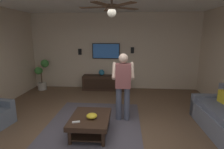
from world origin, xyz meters
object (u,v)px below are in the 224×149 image
object	(u,v)px
potted_plant_tall	(42,73)
wall_speaker_left	(132,50)
wall_speaker_right	(80,52)
media_console	(105,83)
bowl	(92,116)
remote_white	(76,122)
ceiling_fan	(111,8)
coffee_table	(90,121)
person_standing	(123,83)
tv	(106,51)
vase_round	(102,72)

from	to	relation	value
potted_plant_tall	wall_speaker_left	size ratio (longest dim) A/B	5.18
wall_speaker_left	wall_speaker_right	world-z (taller)	wall_speaker_left
media_console	bowl	bearing A→B (deg)	1.63
remote_white	ceiling_fan	distance (m)	2.22
coffee_table	person_standing	distance (m)	1.19
person_standing	tv	bearing A→B (deg)	13.10
bowl	wall_speaker_left	size ratio (longest dim) A/B	1.01
coffee_table	vase_round	size ratio (longest dim) A/B	4.55
person_standing	vase_round	bearing A→B (deg)	17.38
media_console	potted_plant_tall	bearing A→B (deg)	-86.43
bowl	vase_round	world-z (taller)	vase_round
potted_plant_tall	remote_white	size ratio (longest dim) A/B	7.60
vase_round	ceiling_fan	bearing A→B (deg)	-168.94
coffee_table	person_standing	bearing A→B (deg)	-41.29
media_console	vase_round	world-z (taller)	vase_round
media_console	person_standing	bearing A→B (deg)	16.11
coffee_table	person_standing	size ratio (longest dim) A/B	0.61
media_console	person_standing	xyz separation A→B (m)	(-2.44, -0.70, 0.66)
ceiling_fan	bowl	bearing A→B (deg)	89.94
media_console	tv	distance (m)	1.20
person_standing	remote_white	xyz separation A→B (m)	(-1.03, 0.88, -0.52)
tv	wall_speaker_right	size ratio (longest dim) A/B	4.73
potted_plant_tall	wall_speaker_right	size ratio (longest dim) A/B	5.18
wall_speaker_left	wall_speaker_right	size ratio (longest dim) A/B	1.00
coffee_table	wall_speaker_right	size ratio (longest dim) A/B	4.55
remote_white	potted_plant_tall	bearing A→B (deg)	105.84
potted_plant_tall	person_standing	bearing A→B (deg)	-126.43
potted_plant_tall	wall_speaker_right	distance (m)	1.64
tv	vase_round	size ratio (longest dim) A/B	4.73
coffee_table	remote_white	bearing A→B (deg)	141.94
potted_plant_tall	vase_round	xyz separation A→B (m)	(0.20, -2.24, 0.02)
wall_speaker_right	ceiling_fan	distance (m)	3.98
wall_speaker_left	media_console	bearing A→B (deg)	104.38
bowl	wall_speaker_right	world-z (taller)	wall_speaker_right
coffee_table	wall_speaker_left	xyz separation A→B (m)	(3.44, -0.95, 1.19)
wall_speaker_right	ceiling_fan	bearing A→B (deg)	-156.91
remote_white	ceiling_fan	size ratio (longest dim) A/B	0.13
potted_plant_tall	wall_speaker_right	bearing A→B (deg)	-73.85
media_console	tv	size ratio (longest dim) A/B	1.64
coffee_table	bowl	distance (m)	0.18
vase_round	person_standing	bearing A→B (deg)	-161.00
tv	wall_speaker_right	xyz separation A→B (m)	(0.01, 1.00, -0.04)
person_standing	ceiling_fan	size ratio (longest dim) A/B	1.40
ceiling_fan	tv	bearing A→B (deg)	8.03
person_standing	bowl	xyz separation A→B (m)	(-0.82, 0.61, -0.48)
coffee_table	vase_round	world-z (taller)	vase_round
coffee_table	tv	distance (m)	3.62
remote_white	wall_speaker_right	bearing A→B (deg)	84.61
person_standing	remote_white	world-z (taller)	person_standing
coffee_table	potted_plant_tall	size ratio (longest dim) A/B	0.88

